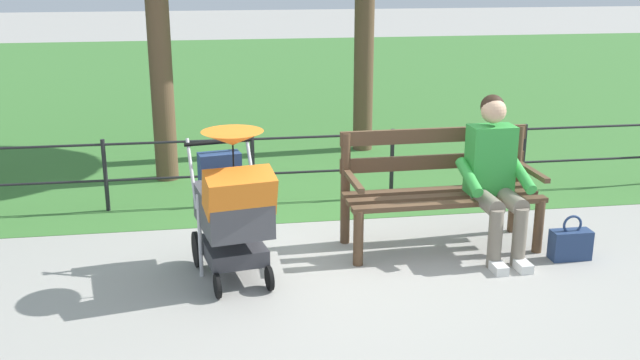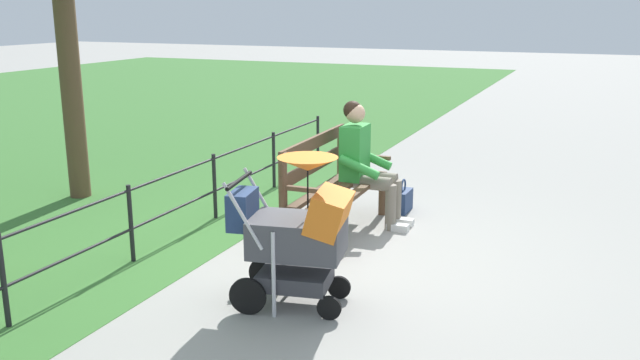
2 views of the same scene
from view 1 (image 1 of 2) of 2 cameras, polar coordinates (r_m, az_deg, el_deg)
The scene contains 7 objects.
ground_plane at distance 5.95m, azimuth 2.43°, elevation -5.83°, with size 60.00×60.00×0.00m, color #9E9B93.
grass_lawn at distance 14.40m, azimuth -4.46°, elevation 7.69°, with size 40.00×16.00×0.01m, color #3D7533.
park_bench at distance 6.06m, azimuth 9.32°, elevation -0.32°, with size 1.61×0.63×0.96m.
person_on_bench at distance 5.95m, azimuth 13.55°, elevation 0.62°, with size 0.54×0.74×1.28m.
stroller at distance 5.33m, azimuth -6.86°, elevation -1.85°, with size 0.65×0.95×1.15m.
handbag at distance 6.14m, azimuth 19.03°, elevation -4.75°, with size 0.32×0.14×0.37m.
park_fence at distance 7.12m, azimuth 0.27°, elevation 1.61°, with size 6.96×0.04×0.70m.
Camera 1 is at (1.10, 5.38, 2.30)m, focal length 40.84 mm.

